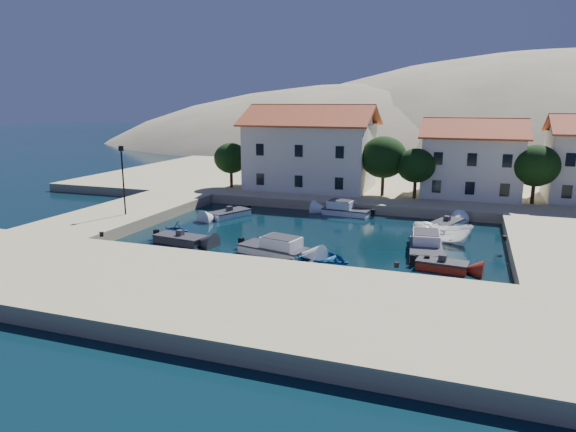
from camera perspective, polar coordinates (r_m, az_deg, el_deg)
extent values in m
plane|color=black|center=(34.20, -1.78, -6.30)|extent=(400.00, 400.00, 0.00)
cube|color=tan|center=(28.87, -6.19, -8.96)|extent=(52.00, 12.00, 1.00)
cube|color=tan|center=(51.69, -17.56, 0.21)|extent=(8.00, 20.00, 1.00)
cube|color=tan|center=(69.62, 11.28, 3.63)|extent=(80.00, 36.00, 1.00)
ellipsoid|color=gray|center=(145.16, 10.50, 0.03)|extent=(198.00, 126.00, 72.00)
ellipsoid|color=gray|center=(165.74, 27.13, -1.38)|extent=(220.00, 176.00, 99.00)
cube|color=silver|center=(61.11, 2.54, 6.66)|extent=(14.00, 9.00, 7.50)
pyramid|color=#AA3926|center=(60.80, 2.59, 11.21)|extent=(14.70, 9.45, 2.20)
cube|color=silver|center=(59.50, 19.71, 5.29)|extent=(10.00, 8.00, 6.50)
pyramid|color=#AA3926|center=(59.16, 20.01, 9.27)|extent=(10.50, 8.40, 1.80)
cylinder|color=#382314|center=(61.93, -6.31, 4.34)|extent=(0.36, 0.36, 2.50)
ellipsoid|color=black|center=(61.65, -6.36, 6.41)|extent=(4.00, 4.00, 3.60)
cylinder|color=#382314|center=(56.95, 10.47, 3.74)|extent=(0.36, 0.36, 3.00)
ellipsoid|color=black|center=(56.61, 10.58, 6.44)|extent=(5.00, 5.00, 4.50)
cylinder|color=#382314|center=(56.06, 13.91, 3.18)|extent=(0.36, 0.36, 2.50)
ellipsoid|color=black|center=(55.75, 14.04, 5.46)|extent=(4.00, 4.00, 3.60)
cylinder|color=#382314|center=(57.11, 25.58, 2.60)|extent=(0.36, 0.36, 2.75)
ellipsoid|color=black|center=(56.78, 25.81, 5.06)|extent=(4.60, 4.60, 4.14)
cylinder|color=black|center=(48.62, -17.83, 3.63)|extent=(0.14, 0.14, 6.00)
cube|color=black|center=(48.27, -18.07, 7.15)|extent=(0.35, 0.25, 0.45)
cylinder|color=black|center=(41.68, -20.01, -1.95)|extent=(0.36, 0.36, 0.30)
cylinder|color=black|center=(32.69, 11.96, -5.36)|extent=(0.36, 0.36, 0.30)
cylinder|color=black|center=(41.41, 22.97, -2.28)|extent=(0.36, 0.36, 0.30)
cube|color=#323136|center=(42.03, -11.87, -2.59)|extent=(4.29, 2.31, 0.90)
cube|color=#323136|center=(41.95, -11.89, -2.16)|extent=(4.39, 2.36, 0.10)
cube|color=#323136|center=(41.90, -11.90, -1.87)|extent=(0.56, 0.56, 0.50)
cube|color=white|center=(38.13, -1.64, -3.89)|extent=(5.43, 3.30, 0.90)
cube|color=#323136|center=(38.04, -1.64, -3.42)|extent=(5.55, 3.37, 0.10)
cube|color=white|center=(37.93, -1.64, -2.88)|extent=(3.04, 2.42, 0.90)
imported|color=#1A5592|center=(36.39, 3.43, -5.14)|extent=(6.07, 5.26, 1.05)
cube|color=maroon|center=(36.18, 16.75, -5.36)|extent=(3.41, 1.80, 0.90)
cube|color=#323136|center=(36.09, 16.78, -4.86)|extent=(3.49, 1.83, 0.10)
cube|color=#323136|center=(36.02, 16.80, -4.52)|extent=(0.55, 0.55, 0.50)
cube|color=white|center=(39.79, 15.05, -3.63)|extent=(2.86, 5.84, 0.90)
cube|color=#323136|center=(39.70, 15.08, -3.17)|extent=(2.92, 5.98, 0.10)
cube|color=white|center=(39.60, 15.11, -2.65)|extent=(2.24, 3.17, 0.90)
imported|color=white|center=(43.00, 16.67, -2.86)|extent=(4.90, 2.30, 1.83)
cube|color=white|center=(48.27, 17.21, -0.93)|extent=(3.02, 4.21, 0.90)
cube|color=#323136|center=(48.19, 17.23, -0.55)|extent=(3.09, 4.30, 0.10)
cube|color=#323136|center=(48.15, 17.25, -0.29)|extent=(0.64, 0.64, 0.50)
imported|color=#1A5592|center=(44.58, -12.26, -2.07)|extent=(3.01, 2.74, 1.36)
cube|color=white|center=(50.68, -6.51, 0.19)|extent=(3.34, 4.51, 0.90)
cube|color=#323136|center=(50.61, -6.52, 0.56)|extent=(3.41, 4.62, 0.10)
cube|color=#323136|center=(50.57, -6.53, 0.80)|extent=(0.66, 0.66, 0.50)
cube|color=white|center=(51.54, 6.50, 0.40)|extent=(4.73, 2.37, 0.90)
cube|color=#323136|center=(51.47, 6.51, 0.76)|extent=(4.84, 2.42, 0.10)
cube|color=white|center=(51.40, 6.52, 1.16)|extent=(2.56, 1.87, 0.90)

